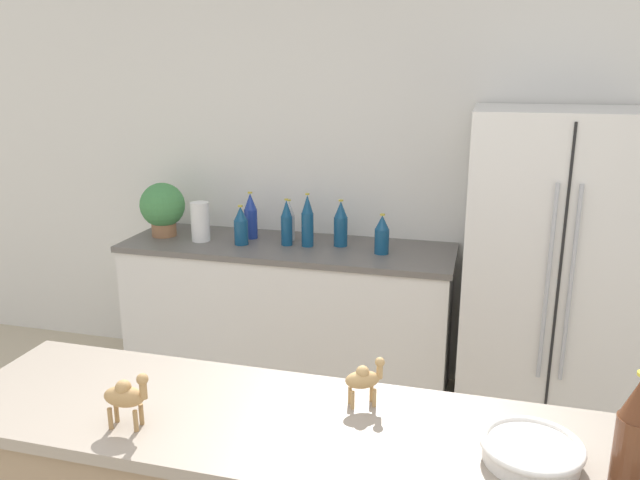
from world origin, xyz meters
TOP-DOWN VIEW (x-y plane):
  - wall_back at (0.00, 2.73)m, footprint 8.00×0.06m
  - back_counter at (-0.53, 2.40)m, footprint 1.96×0.63m
  - refrigerator at (0.94, 2.31)m, footprint 0.88×0.76m
  - potted_plant at (-1.33, 2.39)m, footprint 0.27×0.27m
  - paper_towel_roll at (-1.06, 2.35)m, footprint 0.11×0.11m
  - back_bottle_0 at (0.04, 2.36)m, footprint 0.08×0.08m
  - back_bottle_1 at (-0.78, 2.48)m, footprint 0.08×0.08m
  - back_bottle_2 at (-0.54, 2.50)m, footprint 0.07×0.07m
  - back_bottle_3 at (-0.22, 2.45)m, footprint 0.08×0.08m
  - back_bottle_4 at (-0.79, 2.33)m, footprint 0.08×0.08m
  - back_bottle_5 at (-0.40, 2.40)m, footprint 0.07×0.07m
  - back_bottle_6 at (-0.53, 2.39)m, footprint 0.07×0.07m
  - wine_bottle at (0.94, 0.38)m, footprint 0.09×0.09m
  - fruit_bowl at (0.73, 0.43)m, footprint 0.25×0.25m
  - camel_figurine at (0.29, 0.59)m, footprint 0.11×0.09m
  - camel_figurine_second at (-0.30, 0.32)m, footprint 0.13×0.07m

SIDE VIEW (x-z plane):
  - back_counter at x=-0.53m, z-range 0.00..0.90m
  - refrigerator at x=0.94m, z-range 0.00..1.72m
  - back_bottle_0 at x=0.04m, z-range 0.90..1.13m
  - back_bottle_4 at x=-0.79m, z-range 0.90..1.13m
  - fruit_bowl at x=0.73m, z-range 0.99..1.05m
  - paper_towel_roll at x=-1.06m, z-range 0.90..1.14m
  - back_bottle_2 at x=-0.54m, z-range 0.90..1.15m
  - back_bottle_3 at x=-0.22m, z-range 0.90..1.17m
  - back_bottle_6 at x=-0.53m, z-range 0.90..1.17m
  - back_bottle_1 at x=-0.78m, z-range 0.90..1.18m
  - back_bottle_5 at x=-0.40m, z-range 0.90..1.21m
  - camel_figurine at x=0.29m, z-range 1.00..1.14m
  - camel_figurine_second at x=-0.30m, z-range 1.00..1.16m
  - potted_plant at x=-1.33m, z-range 0.92..1.25m
  - wine_bottle at x=0.94m, z-range 0.98..1.28m
  - wall_back at x=0.00m, z-range 0.00..2.55m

